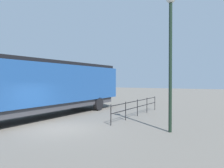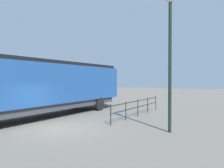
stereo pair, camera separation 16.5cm
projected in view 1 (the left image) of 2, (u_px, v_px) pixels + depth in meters
ground_plane at (58, 129)px, 12.05m from camera, size 120.00×120.00×0.00m
locomotive at (46, 85)px, 15.95m from camera, size 3.05×15.74×3.88m
lamp_post at (170, 39)px, 11.19m from camera, size 0.48×0.48×6.80m
platform_fence at (137, 105)px, 16.24m from camera, size 0.05×7.69×1.18m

